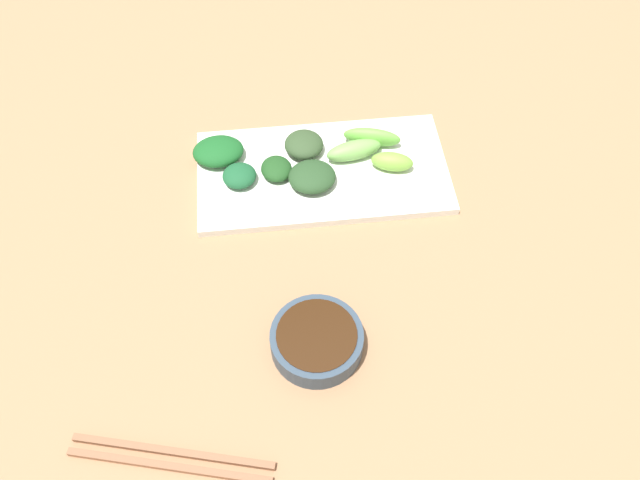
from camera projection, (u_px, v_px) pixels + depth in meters
name	position (u px, v px, depth m)	size (l,w,h in m)	color
tabletop	(315.00, 244.00, 0.91)	(2.10, 2.10, 0.02)	#9D7350
sauce_bowl	(317.00, 340.00, 0.79)	(0.11, 0.11, 0.03)	#314353
serving_plate	(323.00, 172.00, 0.96)	(0.19, 0.36, 0.01)	white
broccoli_stalk_0	(372.00, 137.00, 0.97)	(0.02, 0.09, 0.03)	#67B443
broccoli_leafy_1	(218.00, 151.00, 0.96)	(0.06, 0.07, 0.03)	#185822
broccoli_leafy_2	(312.00, 177.00, 0.93)	(0.06, 0.07, 0.03)	#264524
broccoli_leafy_3	(239.00, 176.00, 0.93)	(0.05, 0.05, 0.02)	#1A542E
broccoli_stalk_4	(354.00, 150.00, 0.96)	(0.03, 0.08, 0.03)	#74B254
broccoli_leafy_5	(276.00, 169.00, 0.94)	(0.05, 0.04, 0.02)	#1E481D
broccoli_stalk_6	(392.00, 162.00, 0.95)	(0.03, 0.06, 0.03)	#78B33F
broccoli_leafy_7	(307.00, 144.00, 0.97)	(0.06, 0.06, 0.03)	#304828
chopsticks	(171.00, 459.00, 0.72)	(0.08, 0.23, 0.01)	brown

